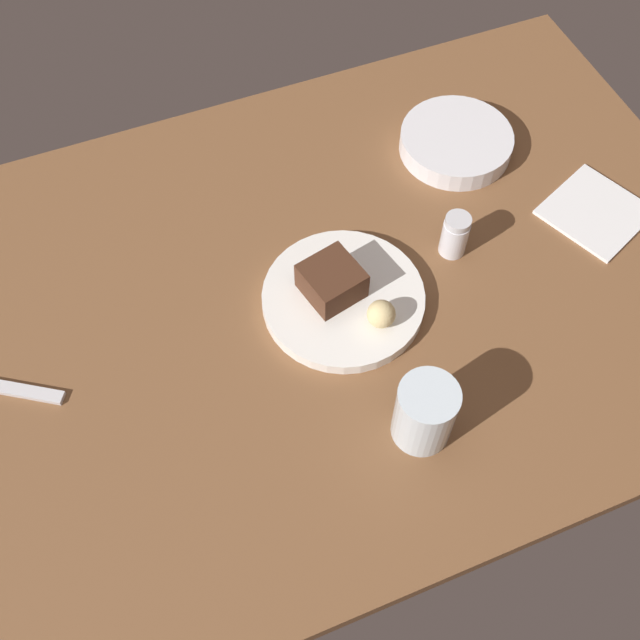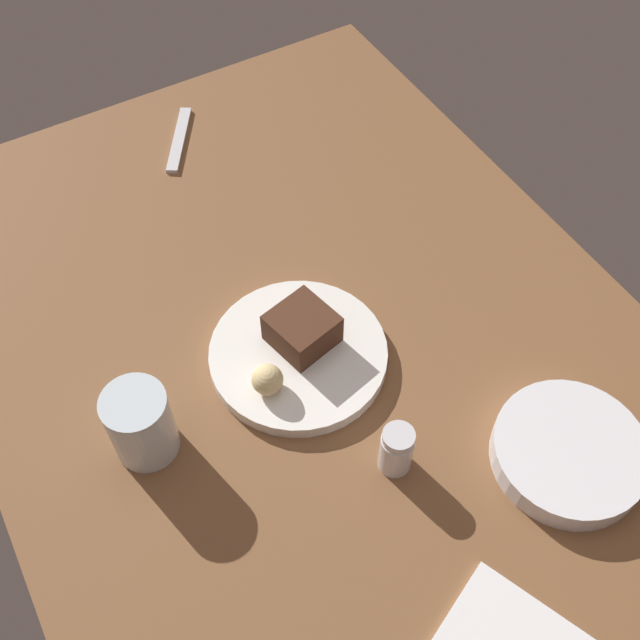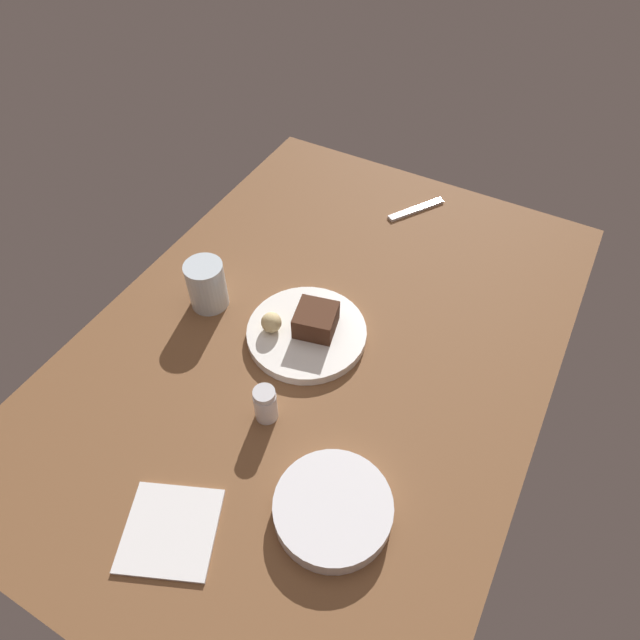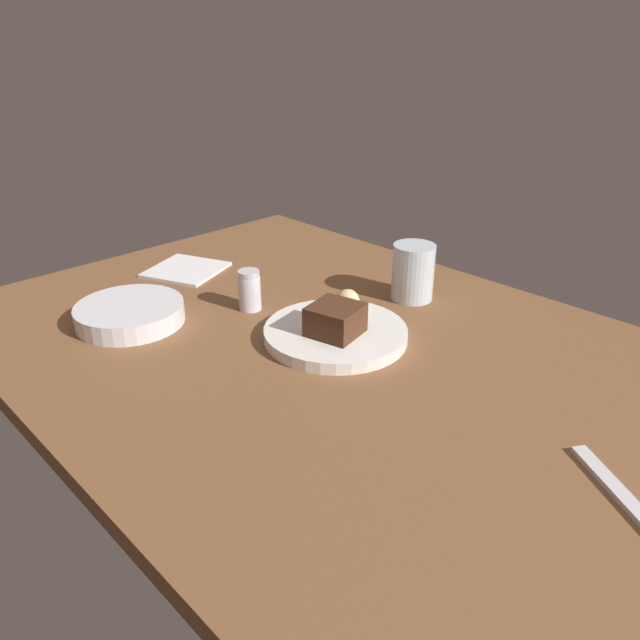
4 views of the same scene
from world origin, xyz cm
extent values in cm
cube|color=brown|center=(0.00, 0.00, 1.50)|extent=(120.00, 84.00, 3.00)
cylinder|color=white|center=(0.08, 2.62, 3.98)|extent=(22.89, 22.89, 1.95)
cube|color=#472819|center=(1.25, 1.27, 7.30)|extent=(8.88, 8.92, 4.71)
sphere|color=#DBC184|center=(-2.98, 8.49, 6.91)|extent=(3.91, 3.91, 3.91)
cylinder|color=silver|center=(-18.50, 0.21, 6.00)|extent=(3.94, 3.94, 6.00)
cylinder|color=silver|center=(-18.50, 0.21, 9.60)|extent=(3.75, 3.75, 1.20)
cylinder|color=silver|center=(-1.66, 24.16, 8.11)|extent=(7.61, 7.61, 10.22)
cylinder|color=silver|center=(-28.19, -17.87, 4.66)|extent=(17.96, 17.96, 3.32)
cube|color=silver|center=(46.20, -1.17, 3.35)|extent=(13.58, 9.64, 0.70)
cube|color=white|center=(-42.07, 1.97, 3.30)|extent=(17.81, 17.78, 0.60)
camera|label=1|loc=(24.65, 55.16, 92.92)|focal=42.42mm
camera|label=2|loc=(-48.51, 27.51, 86.73)|focal=43.32mm
camera|label=3|loc=(-57.46, -31.65, 85.22)|focal=30.88mm
camera|label=4|loc=(60.56, -59.54, 48.49)|focal=34.39mm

